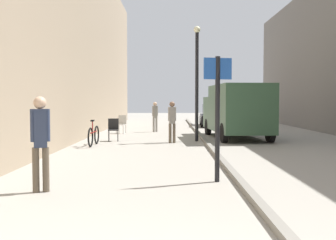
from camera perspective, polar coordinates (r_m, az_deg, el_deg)
name	(u,v)px	position (r m, az deg, el deg)	size (l,w,h in m)	color
ground_plane	(166,147)	(14.49, -0.33, -3.90)	(80.00, 80.00, 0.00)	gray
building_facade_left	(14,19)	(15.75, -21.36, 13.35)	(3.79, 40.00, 9.25)	gray
kerb_strip	(209,145)	(14.55, 5.91, -3.65)	(0.16, 40.00, 0.12)	slate
pedestrian_main_foreground	(172,119)	(15.76, 0.60, 0.14)	(0.32, 0.23, 1.66)	brown
pedestrian_mid_block	(40,137)	(7.64, -17.93, -2.36)	(0.34, 0.26, 1.77)	brown
pedestrian_far_crossing	(155,115)	(21.35, -1.88, 0.78)	(0.31, 0.24, 1.62)	gray
delivery_van	(236,110)	(18.02, 9.82, 1.46)	(2.49, 5.61, 2.38)	#335138
parked_car	(214,115)	(26.43, 6.65, 0.66)	(2.00, 4.28, 1.45)	black
street_sign_post	(217,108)	(8.23, 7.15, 1.77)	(0.59, 0.16, 2.60)	black
lamp_post	(197,76)	(16.50, 4.19, 6.38)	(0.28, 0.28, 4.76)	black
bicycle_leaning	(94,135)	(15.13, -10.67, -2.21)	(0.11, 1.77, 0.98)	black
cafe_chair_near_window	(113,128)	(16.74, -7.88, -1.14)	(0.49, 0.49, 0.94)	black
cafe_chair_by_doorway	(122,123)	(20.56, -6.69, -0.41)	(0.54, 0.54, 0.94)	#B7B2A8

